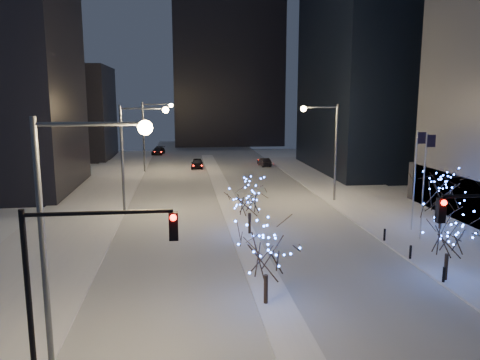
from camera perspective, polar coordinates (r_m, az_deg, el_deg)
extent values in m
cube|color=#A8AEB7|center=(52.21, -1.90, -1.74)|extent=(20.00, 130.00, 0.02)
cube|color=silver|center=(47.34, -1.34, -2.89)|extent=(2.00, 80.00, 0.15)
cube|color=silver|center=(42.28, 20.90, -5.14)|extent=(10.00, 90.00, 0.15)
cube|color=silver|center=(38.58, -21.02, -6.58)|extent=(8.00, 90.00, 0.15)
cube|color=black|center=(88.55, -21.32, 7.64)|extent=(18.00, 16.00, 16.00)
cube|color=black|center=(108.92, -1.59, 15.48)|extent=(24.00, 14.00, 42.00)
cylinder|color=#595E66|center=(19.52, -22.90, -7.66)|extent=(0.24, 0.24, 10.00)
cylinder|color=#595E66|center=(18.23, -17.82, 6.52)|extent=(4.00, 0.16, 0.16)
sphere|color=#FFC57F|center=(17.98, -11.48, 6.28)|extent=(0.56, 0.56, 0.56)
cylinder|color=#595E66|center=(43.60, -14.15, 2.27)|extent=(0.24, 0.24, 10.00)
cylinder|color=#595E66|center=(43.04, -11.75, 8.55)|extent=(4.00, 0.16, 0.16)
sphere|color=#FFC57F|center=(42.94, -9.06, 8.43)|extent=(0.56, 0.56, 0.56)
cylinder|color=#595E66|center=(68.34, -11.68, 5.08)|extent=(0.24, 0.24, 10.00)
cylinder|color=#595E66|center=(67.99, -10.12, 9.07)|extent=(4.00, 0.16, 0.16)
sphere|color=#FFC57F|center=(67.92, -8.41, 8.99)|extent=(0.56, 0.56, 0.56)
cylinder|color=#595E66|center=(48.83, 11.60, 3.17)|extent=(0.24, 0.24, 10.00)
cylinder|color=#595E66|center=(47.97, 9.80, 8.74)|extent=(3.50, 0.16, 0.16)
sphere|color=#FFC57F|center=(47.50, 7.75, 8.60)|extent=(0.56, 0.56, 0.56)
cylinder|color=black|center=(18.24, -24.28, -14.04)|extent=(0.20, 0.20, 7.00)
cylinder|color=black|center=(16.61, -16.83, -3.87)|extent=(5.00, 0.14, 0.14)
cube|color=black|center=(16.51, -8.10, -5.59)|extent=(0.32, 0.28, 1.00)
sphere|color=#FF0C05|center=(16.24, -8.14, -4.57)|extent=(0.22, 0.22, 0.22)
cube|color=black|center=(20.21, 23.29, -3.42)|extent=(0.32, 0.28, 1.00)
sphere|color=#FF0C05|center=(19.99, 23.61, -2.56)|extent=(0.22, 0.22, 0.22)
cylinder|color=silver|center=(37.05, 21.44, -0.80)|extent=(0.10, 0.10, 8.00)
cube|color=black|center=(36.77, 22.26, 4.43)|extent=(0.70, 0.03, 0.90)
cylinder|color=silver|center=(39.49, 20.49, -0.10)|extent=(0.10, 0.10, 8.00)
cube|color=black|center=(39.24, 21.25, 4.81)|extent=(0.70, 0.03, 0.90)
cylinder|color=black|center=(29.90, 23.59, -10.51)|extent=(0.16, 0.16, 0.90)
cylinder|color=black|center=(33.18, 20.06, -8.25)|extent=(0.16, 0.16, 0.90)
cylinder|color=black|center=(36.61, 17.21, -6.38)|extent=(0.16, 0.16, 0.90)
imported|color=black|center=(71.57, -5.25, 2.03)|extent=(2.03, 4.47, 1.49)
imported|color=black|center=(73.51, 2.98, 2.19)|extent=(1.71, 3.98, 1.27)
imported|color=black|center=(90.02, -9.92, 3.53)|extent=(2.65, 5.03, 1.39)
cylinder|color=black|center=(24.81, 3.16, -13.12)|extent=(0.22, 0.22, 1.53)
cylinder|color=black|center=(36.72, 1.17, -5.28)|extent=(0.22, 0.22, 1.63)
cylinder|color=black|center=(30.20, 23.81, -9.65)|extent=(0.22, 0.22, 1.57)
cylinder|color=black|center=(41.31, 23.24, -4.31)|extent=(0.22, 0.22, 1.71)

